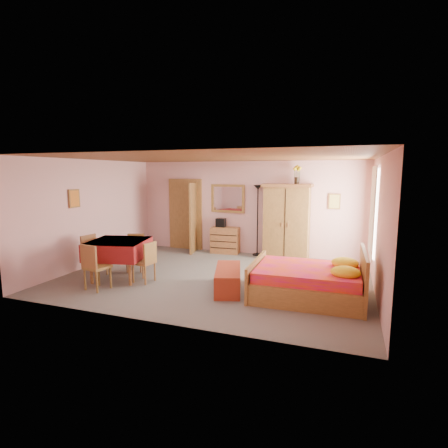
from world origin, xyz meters
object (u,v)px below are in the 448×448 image
at_px(bench, 228,279).
at_px(dining_table, 119,260).
at_px(chair_west, 95,256).
at_px(wall_mirror, 228,199).
at_px(chest_of_drawers, 225,240).
at_px(stereo, 221,223).
at_px(chair_south, 97,266).
at_px(floor_lamp, 258,221).
at_px(chair_north, 135,253).
at_px(wardrobe, 287,222).
at_px(sunflower_vase, 297,175).
at_px(bed, 307,273).
at_px(chair_east, 144,262).

xyz_separation_m(bench, dining_table, (-2.47, -0.11, 0.21)).
bearing_deg(chair_west, wall_mirror, 156.09).
height_order(chest_of_drawers, stereo, stereo).
bearing_deg(chest_of_drawers, chair_south, -112.79).
relative_size(stereo, floor_lamp, 0.14).
distance_m(bench, dining_table, 2.48).
height_order(wall_mirror, chair_north, wall_mirror).
bearing_deg(wardrobe, chair_south, -129.97).
bearing_deg(sunflower_vase, chair_south, -131.11).
bearing_deg(dining_table, wall_mirror, 67.50).
bearing_deg(bed, wardrobe, 105.68).
relative_size(sunflower_vase, chair_east, 0.56).
xyz_separation_m(sunflower_vase, bed, (0.64, -2.84, -1.77)).
relative_size(chair_south, chair_north, 1.08).
relative_size(sunflower_vase, chair_west, 0.53).
distance_m(wall_mirror, stereo, 0.72).
height_order(bench, chair_north, chair_north).
bearing_deg(stereo, bench, -67.31).
relative_size(wall_mirror, stereo, 3.88).
xyz_separation_m(dining_table, chair_north, (-0.02, 0.64, 0.00)).
height_order(stereo, chair_west, stereo).
xyz_separation_m(chest_of_drawers, sunflower_vase, (1.98, -0.02, 1.86)).
relative_size(chest_of_drawers, wall_mirror, 0.77).
bearing_deg(wall_mirror, bench, -67.37).
distance_m(chest_of_drawers, wall_mirror, 1.19).
distance_m(chest_of_drawers, chair_south, 4.02).
bearing_deg(sunflower_vase, floor_lamp, 175.16).
height_order(floor_lamp, bed, floor_lamp).
bearing_deg(chest_of_drawers, bed, -51.24).
height_order(stereo, bed, stereo).
height_order(stereo, chair_east, stereo).
distance_m(wall_mirror, chair_south, 4.36).
bearing_deg(wardrobe, floor_lamp, 168.86).
bearing_deg(floor_lamp, sunflower_vase, -4.84).
distance_m(chest_of_drawers, stereo, 0.52).
bearing_deg(chair_east, wall_mirror, -5.51).
distance_m(floor_lamp, chair_south, 4.50).
distance_m(wardrobe, chair_north, 3.95).
bearing_deg(stereo, floor_lamp, 2.09).
bearing_deg(wardrobe, bench, -103.03).
height_order(chair_south, chair_west, chair_south).
height_order(dining_table, chair_south, chair_south).
bearing_deg(floor_lamp, dining_table, -126.08).
height_order(chair_south, chair_north, chair_south).
distance_m(stereo, chair_west, 3.63).
xyz_separation_m(bed, chair_west, (-4.60, -0.20, -0.01)).
bearing_deg(chair_east, chest_of_drawers, -6.32).
distance_m(dining_table, chair_west, 0.62).
distance_m(sunflower_vase, chair_south, 5.32).
relative_size(chest_of_drawers, chair_south, 0.86).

